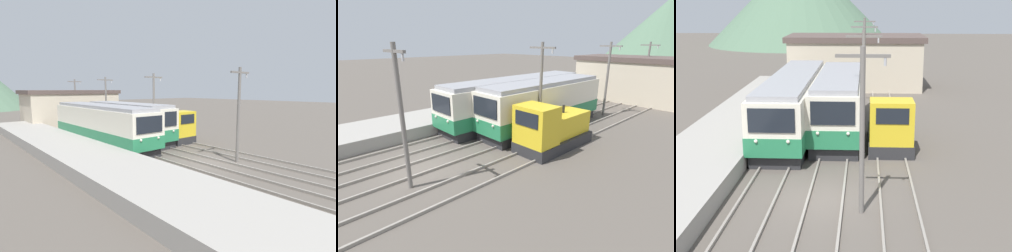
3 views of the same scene
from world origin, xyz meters
The scene contains 13 objects.
ground_plane centered at (0.00, 0.00, 0.00)m, with size 200.00×200.00×0.00m, color #564F47.
platform_left centered at (-6.25, 0.00, 0.43)m, with size 4.50×54.00×0.86m, color gray.
track_left centered at (-2.60, 0.00, 0.07)m, with size 1.54×60.00×0.14m.
track_center centered at (0.20, 0.00, 0.07)m, with size 1.54×60.00×0.14m.
track_right centered at (3.20, 0.00, 0.07)m, with size 1.54×60.00×0.14m.
commuter_train_left centered at (-2.60, 10.22, 1.69)m, with size 2.84×14.46×3.65m.
commuter_train_center centered at (0.20, 10.25, 1.72)m, with size 2.84×11.65×3.70m.
shunting_locomotive centered at (3.20, 7.39, 1.21)m, with size 2.40×5.37×3.00m.
catenary_mast_near centered at (1.71, -1.23, 3.54)m, with size 2.00×0.20×6.46m.
catenary_mast_mid centered at (1.71, 8.01, 3.54)m, with size 2.00×0.20×6.46m.
catenary_mast_far centered at (1.71, 17.24, 3.54)m, with size 2.00×0.20×6.46m.
catenary_mast_distant centered at (1.71, 26.48, 3.54)m, with size 2.00×0.20×6.46m.
station_building centered at (0.87, 26.00, 2.47)m, with size 12.60×6.30×4.89m.
Camera 1 is at (-13.56, -11.31, 4.99)m, focal length 28.00 mm.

